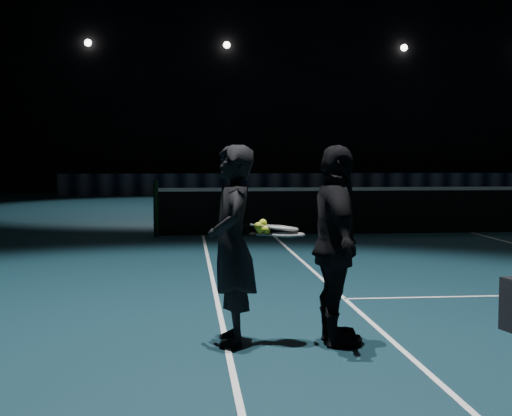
% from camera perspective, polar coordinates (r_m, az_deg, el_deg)
% --- Properties ---
extents(floor, '(36.00, 36.00, 0.00)m').
position_cam_1_polar(floor, '(15.13, 17.03, -1.96)').
color(floor, '#0D242E').
rests_on(floor, ground).
extents(wall_back, '(30.00, 0.00, 30.00)m').
position_cam_1_polar(wall_back, '(32.60, 4.78, 10.11)').
color(wall_back, black).
rests_on(wall_back, ground).
extents(court_lines, '(10.98, 23.78, 0.01)m').
position_cam_1_polar(court_lines, '(15.13, 17.03, -1.94)').
color(court_lines, white).
rests_on(court_lines, floor).
extents(net_post_left, '(0.10, 0.10, 1.10)m').
position_cam_1_polar(net_post_left, '(13.94, -8.01, -0.05)').
color(net_post_left, black).
rests_on(net_post_left, floor).
extents(net_mesh, '(12.80, 0.02, 0.86)m').
position_cam_1_polar(net_mesh, '(15.09, 17.06, -0.26)').
color(net_mesh, black).
rests_on(net_mesh, floor).
extents(net_tape, '(12.80, 0.03, 0.07)m').
position_cam_1_polar(net_tape, '(15.07, 17.10, 1.51)').
color(net_tape, white).
rests_on(net_tape, net_mesh).
extents(sponsor_backdrop, '(22.00, 0.15, 0.90)m').
position_cam_1_polar(sponsor_backdrop, '(29.98, 5.59, 1.93)').
color(sponsor_backdrop, black).
rests_on(sponsor_backdrop, floor).
extents(fixtures_far, '(20.00, 0.30, 0.30)m').
position_cam_1_polar(fixtures_far, '(32.60, 4.86, 12.77)').
color(fixtures_far, white).
rests_on(fixtures_far, wall_back).
extents(player_a, '(0.40, 0.60, 1.63)m').
position_cam_1_polar(player_a, '(5.83, -1.93, -2.97)').
color(player_a, black).
rests_on(player_a, floor).
extents(player_b, '(0.40, 0.96, 1.63)m').
position_cam_1_polar(player_b, '(5.84, 6.44, -2.99)').
color(player_b, black).
rests_on(player_b, floor).
extents(racket_lower, '(0.70, 0.31, 0.03)m').
position_cam_1_polar(racket_lower, '(5.81, 2.51, -2.13)').
color(racket_lower, black).
rests_on(racket_lower, player_a).
extents(racket_upper, '(0.69, 0.26, 0.10)m').
position_cam_1_polar(racket_upper, '(5.84, 2.01, -1.59)').
color(racket_upper, black).
rests_on(racket_upper, player_b).
extents(tennis_balls, '(0.12, 0.10, 0.12)m').
position_cam_1_polar(tennis_balls, '(5.81, 0.58, -1.58)').
color(tennis_balls, gold).
rests_on(tennis_balls, racket_upper).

